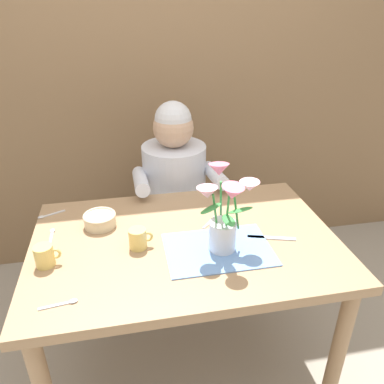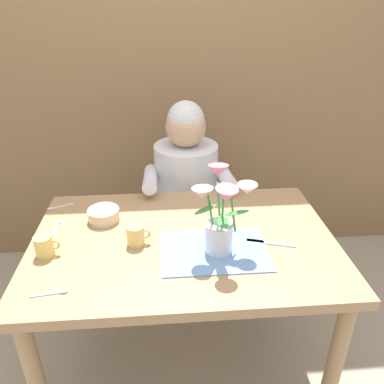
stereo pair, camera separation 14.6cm
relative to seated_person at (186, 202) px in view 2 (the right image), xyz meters
name	(u,v)px [view 2 (the right image)]	position (x,y,z in m)	size (l,w,h in m)	color
ground_plane	(185,364)	(-0.05, -0.62, -0.56)	(6.00, 6.00, 0.00)	gray
wood_panel_backdrop	(172,63)	(-0.05, 0.43, 0.69)	(4.00, 0.10, 2.50)	brown
dining_table	(184,258)	(-0.05, -0.62, 0.08)	(1.20, 0.80, 0.74)	#9E7A56
seated_person	(186,202)	(0.00, 0.00, 0.00)	(0.45, 0.47, 1.14)	#4C4C56
striped_placemat	(214,251)	(0.06, -0.71, 0.18)	(0.40, 0.28, 0.01)	#6B93D1
flower_vase	(221,215)	(0.08, -0.71, 0.33)	(0.26, 0.26, 0.31)	silver
ceramic_bowl	(104,214)	(-0.38, -0.45, 0.21)	(0.14, 0.14, 0.06)	beige
dinner_knife	(271,243)	(0.29, -0.68, 0.18)	(0.19, 0.02, 0.01)	silver
tea_cup	(45,246)	(-0.57, -0.68, 0.22)	(0.09, 0.07, 0.08)	#E5C666
coffee_cup	(136,235)	(-0.24, -0.64, 0.22)	(0.09, 0.07, 0.08)	#E5C666
spoon_0	(56,207)	(-0.61, -0.33, 0.18)	(0.11, 0.06, 0.01)	silver
spoon_1	(215,221)	(0.09, -0.50, 0.18)	(0.09, 0.10, 0.01)	silver
spoon_2	(55,293)	(-0.48, -0.90, 0.18)	(0.12, 0.03, 0.01)	silver
spoon_3	(57,226)	(-0.57, -0.49, 0.18)	(0.02, 0.12, 0.01)	silver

